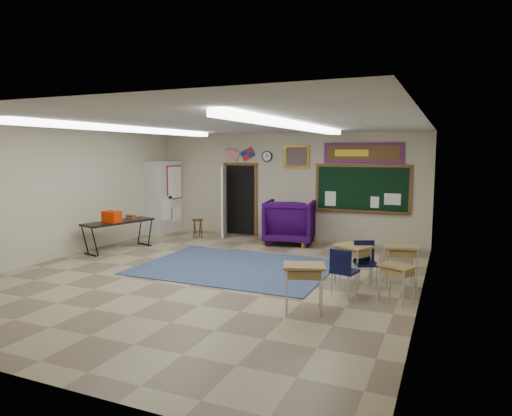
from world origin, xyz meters
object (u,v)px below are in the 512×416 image
at_px(student_desk_front_left, 353,262).
at_px(wooden_stool, 198,228).
at_px(folding_table, 119,234).
at_px(wingback_armchair, 290,222).
at_px(student_desk_front_right, 400,263).

height_order(student_desk_front_left, wooden_stool, student_desk_front_left).
xyz_separation_m(student_desk_front_left, wooden_stool, (-5.04, 2.87, -0.13)).
height_order(student_desk_front_left, folding_table, folding_table).
xyz_separation_m(folding_table, wooden_stool, (1.02, 2.19, -0.12)).
relative_size(student_desk_front_left, wooden_stool, 1.40).
bearing_deg(student_desk_front_left, wooden_stool, 178.39).
distance_m(wingback_armchair, student_desk_front_right, 4.30).
bearing_deg(student_desk_front_right, student_desk_front_left, -174.25).
distance_m(folding_table, wooden_stool, 2.42).
bearing_deg(wingback_armchair, folding_table, 24.87).
bearing_deg(wingback_armchair, wooden_stool, -2.09).
relative_size(student_desk_front_right, wooden_stool, 1.34).
height_order(wingback_armchair, student_desk_front_left, wingback_armchair).
bearing_deg(student_desk_front_left, student_desk_front_right, 50.05).
bearing_deg(student_desk_front_right, wooden_stool, 140.31).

